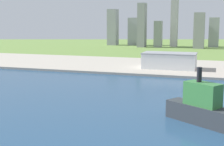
% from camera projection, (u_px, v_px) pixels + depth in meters
% --- Properties ---
extents(ground_plane, '(2400.00, 2400.00, 0.00)m').
position_uv_depth(ground_plane, '(121.00, 107.00, 212.19)').
color(ground_plane, olive).
extents(water_bay, '(840.00, 360.00, 0.15)m').
position_uv_depth(water_bay, '(85.00, 137.00, 155.84)').
color(water_bay, navy).
rests_on(water_bay, ground).
extents(industrial_pier, '(840.00, 140.00, 2.50)m').
position_uv_depth(industrial_pier, '(165.00, 67.00, 390.36)').
color(industrial_pier, '#A8A092').
rests_on(industrial_pier, ground).
extents(container_barge, '(50.60, 38.30, 30.75)m').
position_uv_depth(container_barge, '(208.00, 110.00, 172.37)').
color(container_barge, '#2D3338').
rests_on(container_barge, water_bay).
extents(warehouse_main, '(59.53, 32.38, 17.73)m').
position_uv_depth(warehouse_main, '(169.00, 61.00, 365.71)').
color(warehouse_main, white).
rests_on(warehouse_main, industrial_pier).
extents(distant_skyline, '(246.98, 75.89, 103.17)m').
position_uv_depth(distant_skyline, '(158.00, 29.00, 713.16)').
color(distant_skyline, gray).
rests_on(distant_skyline, ground).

